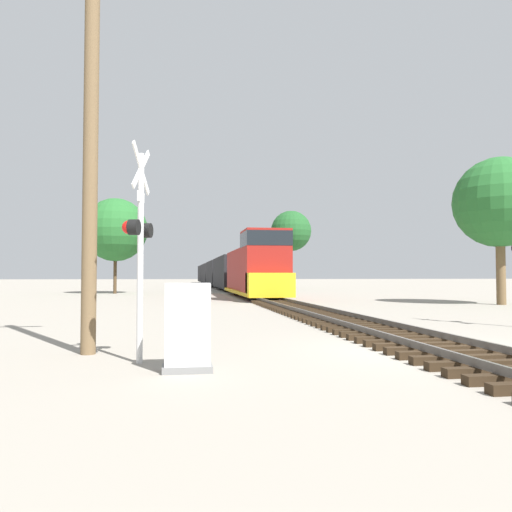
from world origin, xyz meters
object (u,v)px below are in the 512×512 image
object	(u,v)px
crossing_signal_near	(139,237)
utility_pole	(91,144)
relay_cabinet	(188,328)
tree_mid_background	(116,230)
tree_far_right	(500,203)
freight_train	(219,273)
tree_deep_background	(291,231)

from	to	relation	value
crossing_signal_near	utility_pole	world-z (taller)	utility_pole
relay_cabinet	tree_mid_background	size ratio (longest dim) A/B	0.18
tree_mid_background	relay_cabinet	bearing A→B (deg)	-81.14
tree_far_right	relay_cabinet	bearing A→B (deg)	-136.45
freight_train	tree_far_right	xyz separation A→B (m)	(12.64, -45.64, 3.91)
utility_pole	tree_far_right	xyz separation A→B (m)	(20.21, 14.94, 1.31)
freight_train	crossing_signal_near	world-z (taller)	freight_train
tree_far_right	tree_mid_background	world-z (taller)	tree_mid_background
tree_mid_background	tree_deep_background	size ratio (longest dim) A/B	0.92
crossing_signal_near	tree_deep_background	size ratio (longest dim) A/B	0.44
freight_train	utility_pole	xyz separation A→B (m)	(-7.57, -60.58, 2.60)
relay_cabinet	tree_deep_background	bearing A→B (deg)	75.19
relay_cabinet	tree_deep_background	size ratio (longest dim) A/B	0.16
utility_pole	relay_cabinet	bearing A→B (deg)	-47.78
crossing_signal_near	tree_deep_background	bearing A→B (deg)	179.85
crossing_signal_near	relay_cabinet	bearing A→B (deg)	58.53
tree_far_right	freight_train	bearing A→B (deg)	105.48
tree_deep_background	crossing_signal_near	bearing A→B (deg)	-106.09
freight_train	relay_cabinet	world-z (taller)	freight_train
utility_pole	tree_mid_background	xyz separation A→B (m)	(-3.89, 36.00, 1.29)
tree_far_right	tree_mid_background	distance (m)	32.00
crossing_signal_near	relay_cabinet	distance (m)	2.16
freight_train	tree_mid_background	bearing A→B (deg)	-114.99
crossing_signal_near	tree_deep_background	xyz separation A→B (m)	(14.29, 49.52, 4.63)
tree_far_right	tree_deep_background	xyz separation A→B (m)	(-4.77, 33.29, 1.19)
relay_cabinet	tree_far_right	bearing A→B (deg)	43.55
relay_cabinet	tree_mid_background	world-z (taller)	tree_mid_background
relay_cabinet	utility_pole	bearing A→B (deg)	132.22
utility_pole	tree_far_right	size ratio (longest dim) A/B	1.05
tree_deep_background	tree_mid_background	bearing A→B (deg)	-147.67
tree_mid_background	tree_deep_background	distance (m)	22.91
crossing_signal_near	tree_far_right	world-z (taller)	tree_far_right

